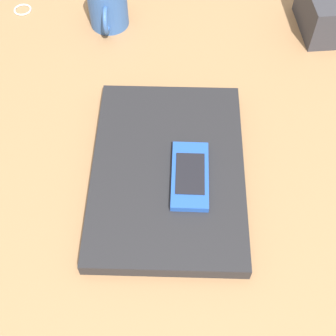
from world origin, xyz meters
TOP-DOWN VIEW (x-y plane):
  - desk_surface at (0.00, 0.00)cm, footprint 120.00×80.00cm
  - laptop_closed at (-2.98, -0.98)cm, footprint 34.43×24.41cm
  - cell_phone_on_laptop at (-0.95, 2.35)cm, footprint 12.12×6.00cm
  - coffee_mug at (-39.65, -12.76)cm, footprint 10.78×7.69cm
  - key_ring at (-43.91, -31.16)cm, footprint 3.65×3.65cm
  - desk_organizer at (-38.33, 29.23)cm, footprint 13.82×8.90cm

SIDE VIEW (x-z plane):
  - desk_surface at x=0.00cm, z-range 0.00..3.00cm
  - key_ring at x=-43.91cm, z-range 3.00..3.36cm
  - laptop_closed at x=-2.98cm, z-range 3.00..5.42cm
  - cell_phone_on_laptop at x=-0.95cm, z-range 5.39..6.60cm
  - desk_organizer at x=-38.33cm, z-range 3.00..11.14cm
  - coffee_mug at x=-39.65cm, z-range 3.00..11.21cm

